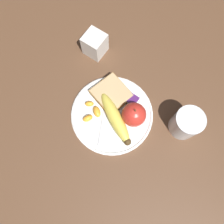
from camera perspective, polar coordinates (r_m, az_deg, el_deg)
name	(u,v)px	position (r m, az deg, el deg)	size (l,w,h in m)	color
ground_plane	(112,115)	(0.66, 0.00, -0.80)	(3.00, 3.00, 0.00)	brown
plate	(112,114)	(0.65, 0.00, -0.61)	(0.24, 0.24, 0.01)	white
juice_glass	(186,123)	(0.64, 18.72, -2.85)	(0.08, 0.08, 0.09)	silver
apple	(134,115)	(0.61, 5.74, -0.68)	(0.07, 0.07, 0.08)	red
banana	(115,119)	(0.62, 0.90, -1.73)	(0.16, 0.12, 0.04)	#E0CC4C
bread_slice	(111,94)	(0.66, -0.18, 4.70)	(0.12, 0.12, 0.02)	olive
fork	(105,114)	(0.65, -1.89, -0.46)	(0.09, 0.16, 0.00)	silver
jam_packet	(131,100)	(0.65, 4.99, 3.21)	(0.04, 0.03, 0.02)	silver
orange_segment_0	(89,104)	(0.65, -5.93, 2.15)	(0.03, 0.03, 0.01)	#F9A32D
orange_segment_1	(88,118)	(0.64, -6.36, -1.64)	(0.03, 0.03, 0.02)	#F9A32D
orange_segment_2	(107,107)	(0.64, -1.24, 1.22)	(0.03, 0.04, 0.02)	#F9A32D
orange_segment_3	(103,101)	(0.65, -2.30, 2.93)	(0.02, 0.03, 0.02)	#F9A32D
orange_segment_4	(97,112)	(0.64, -3.97, 0.06)	(0.04, 0.04, 0.02)	#F9A32D
orange_segment_5	(110,110)	(0.64, -0.46, 0.42)	(0.02, 0.03, 0.02)	#F9A32D
condiment_caddy	(95,44)	(0.72, -4.49, 17.22)	(0.06, 0.06, 0.07)	silver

